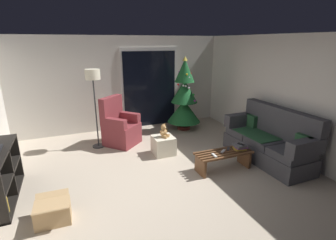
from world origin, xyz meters
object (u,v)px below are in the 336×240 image
remote_silver (223,151)px  book_stack (240,147)px  couch (269,141)px  cardboard_box_open_near_shelf (53,212)px  floor_lamp (93,82)px  teddy_bear_chestnut_by_tree (165,129)px  remote_white (214,155)px  cell_phone (241,144)px  christmas_tree (184,98)px  ottoman (163,145)px  coffee_table (223,158)px  remote_graphite (228,149)px  teddy_bear_honey (164,132)px  armchair (120,128)px

remote_silver → book_stack: (0.36, -0.03, 0.04)m
couch → cardboard_box_open_near_shelf: size_ratio=3.87×
floor_lamp → teddy_bear_chestnut_by_tree: size_ratio=6.25×
book_stack → couch: bearing=2.8°
remote_white → cell_phone: size_ratio=1.08×
christmas_tree → teddy_bear_chestnut_by_tree: (-0.63, -0.14, -0.76)m
cardboard_box_open_near_shelf → remote_white: bearing=6.5°
book_stack → ottoman: size_ratio=0.61×
book_stack → cardboard_box_open_near_shelf: bearing=-173.6°
remote_white → christmas_tree: bearing=82.4°
christmas_tree → ottoman: (-1.12, -1.32, -0.68)m
coffee_table → remote_graphite: size_ratio=7.05×
floor_lamp → remote_graphite: bearing=-41.3°
remote_white → ottoman: ottoman is taller
floor_lamp → teddy_bear_honey: size_ratio=6.25×
remote_silver → christmas_tree: bearing=-45.4°
remote_silver → teddy_bear_chestnut_by_tree: size_ratio=0.55×
cardboard_box_open_near_shelf → remote_silver: bearing=7.8°
coffee_table → ottoman: size_ratio=2.50×
couch → cardboard_box_open_near_shelf: bearing=-174.3°
floor_lamp → remote_silver: bearing=-44.3°
coffee_table → floor_lamp: 3.15m
cell_phone → teddy_bear_chestnut_by_tree: size_ratio=0.50×
cell_phone → teddy_bear_honey: size_ratio=0.50×
cell_phone → teddy_bear_honey: teddy_bear_honey is taller
cell_phone → cardboard_box_open_near_shelf: 3.36m
armchair → ottoman: bearing=-51.1°
couch → cell_phone: bearing=-176.4°
floor_lamp → teddy_bear_chestnut_by_tree: 2.24m
couch → ottoman: (-1.92, 1.06, -0.20)m
floor_lamp → cardboard_box_open_near_shelf: 2.91m
remote_silver → remote_white: same height
remote_graphite → cell_phone: size_ratio=1.08×
remote_silver → armchair: (-1.54, 1.99, 0.03)m
couch → christmas_tree: size_ratio=0.98×
teddy_bear_honey → teddy_bear_chestnut_by_tree: 1.33m
couch → coffee_table: (-1.12, -0.02, -0.16)m
coffee_table → teddy_bear_honey: 1.36m
remote_white → armchair: 2.45m
couch → cell_phone: couch is taller
coffee_table → floor_lamp: (-2.06, 2.03, 1.26)m
remote_silver → floor_lamp: floor_lamp is taller
book_stack → ottoman: (-1.16, 1.10, -0.22)m
armchair → floor_lamp: size_ratio=0.63×
cell_phone → armchair: bearing=115.9°
coffee_table → cell_phone: 0.43m
cell_phone → cardboard_box_open_near_shelf: size_ratio=0.29×
remote_white → armchair: size_ratio=0.14×
remote_graphite → teddy_bear_honey: (-0.95, 1.00, 0.14)m
coffee_table → teddy_bear_honey: bearing=126.4°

